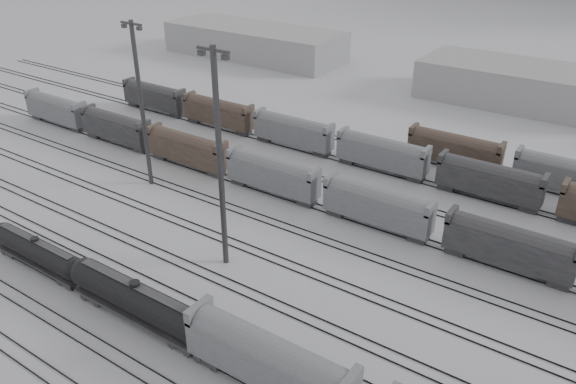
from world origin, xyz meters
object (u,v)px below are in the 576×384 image
Objects in this scene: tank_car_a at (38,251)px; tank_car_b at (137,300)px; hopper_car_a at (268,359)px; light_mast_c at (220,157)px.

tank_car_a is 0.84× the size of tank_car_b.
tank_car_a is 0.98× the size of hopper_car_a.
light_mast_c is (0.62, 13.29, 11.16)m from tank_car_b.
light_mast_c reaches higher than hopper_car_a.
tank_car_a is at bearing 180.00° from hopper_car_a.
tank_car_a is 24.87m from light_mast_c.
tank_car_b is 0.73× the size of light_mast_c.
tank_car_b is at bearing -92.65° from light_mast_c.
tank_car_b is 1.16× the size of hopper_car_a.
tank_car_b is (16.92, -0.00, 0.44)m from tank_car_a.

